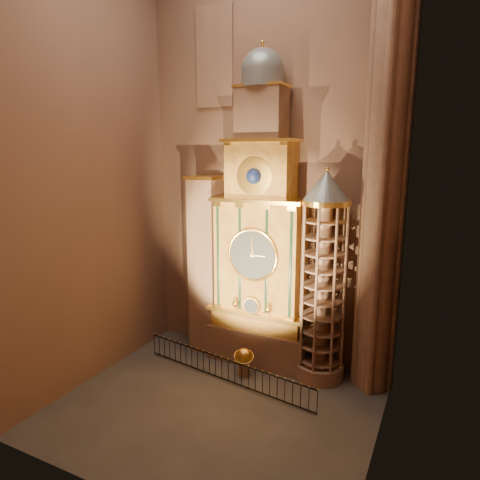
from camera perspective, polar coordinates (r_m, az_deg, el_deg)
The scene contains 11 objects.
floor at distance 21.14m, azimuth -3.21°, elevation -21.24°, with size 14.00×14.00×0.00m, color #383330.
wall_back at distance 23.16m, azimuth 3.88°, elevation 10.45°, with size 22.00×22.00×0.00m, color #8C5D4B.
wall_left at distance 22.09m, azimuth -19.84°, elevation 9.74°, with size 22.00×22.00×0.00m, color #8C5D4B.
wall_right at distance 15.53m, azimuth 19.74°, elevation 9.23°, with size 22.00×22.00×0.00m, color #8C5D4B.
astronomical_clock at distance 22.72m, azimuth 2.74°, elevation -0.56°, with size 5.60×2.41×16.70m.
portrait_tower at distance 24.60m, azimuth -4.58°, elevation -3.29°, with size 1.80×1.60×10.20m.
stair_turret at distance 21.71m, azimuth 10.96°, elevation -5.18°, with size 2.50×2.50×10.80m.
gothic_pier at distance 20.60m, azimuth 18.89°, elevation 9.71°, with size 2.04×2.04×22.00m.
stained_glass_window at distance 24.99m, azimuth -3.42°, elevation 23.23°, with size 2.20×0.14×5.20m.
celestial_globe at distance 23.06m, azimuth 0.51°, elevation -15.63°, with size 1.35×1.32×1.51m.
iron_railing at distance 22.67m, azimuth -2.01°, elevation -16.88°, with size 10.07×1.62×1.19m.
Camera 1 is at (8.80, -15.42, 11.47)m, focal length 32.00 mm.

